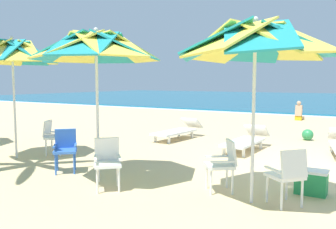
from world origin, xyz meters
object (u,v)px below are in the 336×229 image
object	(u,v)px
beach_umbrella_0	(255,42)
sun_lounger_2	(178,130)
sun_lounger_1	(246,140)
plastic_chair_2	(65,148)
beach_umbrella_1	(96,48)
plastic_chair_4	(53,135)
cooler_box	(311,182)
plastic_chair_1	(223,162)
beach_umbrella_2	(12,54)
beachgoer_seated	(299,114)
plastic_chair_0	(288,173)
beach_ball	(308,135)
plastic_chair_3	(107,160)

from	to	relation	value
beach_umbrella_0	sun_lounger_2	xyz separation A→B (m)	(-3.84, 4.48, -2.11)
sun_lounger_1	plastic_chair_2	bearing A→B (deg)	-121.01
beach_umbrella_1	sun_lounger_1	distance (m)	4.92
plastic_chair_2	plastic_chair_4	distance (m)	1.81
plastic_chair_2	cooler_box	size ratio (longest dim) A/B	1.73
plastic_chair_1	plastic_chair_4	size ratio (longest dim) A/B	1.00
plastic_chair_1	sun_lounger_1	size ratio (longest dim) A/B	0.40
beach_umbrella_0	sun_lounger_1	distance (m)	4.60
beach_umbrella_2	beachgoer_seated	xyz separation A→B (m)	(4.17, 12.19, -2.19)
plastic_chair_0	cooler_box	size ratio (longest dim) A/B	1.73
plastic_chair_0	sun_lounger_2	xyz separation A→B (m)	(-4.33, 4.36, -0.22)
beach_umbrella_1	sun_lounger_2	size ratio (longest dim) A/B	1.27
plastic_chair_2	beach_ball	distance (m)	7.48
plastic_chair_1	plastic_chair_2	distance (m)	3.26
plastic_chair_0	cooler_box	world-z (taller)	plastic_chair_0
plastic_chair_1	beach_umbrella_2	bearing A→B (deg)	-177.75
plastic_chair_2	beachgoer_seated	world-z (taller)	beachgoer_seated
plastic_chair_4	sun_lounger_2	bearing A→B (deg)	67.94
plastic_chair_4	sun_lounger_2	xyz separation A→B (m)	(1.49, 3.69, -0.22)
beach_umbrella_0	beach_ball	world-z (taller)	beach_umbrella_0
beach_umbrella_0	plastic_chair_2	world-z (taller)	beach_umbrella_0
plastic_chair_4	sun_lounger_2	distance (m)	3.99
cooler_box	plastic_chair_3	bearing A→B (deg)	-153.40
beach_umbrella_2	plastic_chair_3	bearing A→B (deg)	-11.18
cooler_box	plastic_chair_2	bearing A→B (deg)	-166.33
plastic_chair_0	plastic_chair_2	distance (m)	4.31
beach_ball	beach_umbrella_0	bearing A→B (deg)	-87.57
beach_ball	beach_umbrella_1	bearing A→B (deg)	-109.91
beach_umbrella_2	plastic_chair_4	world-z (taller)	beach_umbrella_2
plastic_chair_1	beach_umbrella_1	size ratio (longest dim) A/B	0.31
cooler_box	beach_umbrella_0	bearing A→B (deg)	-127.43
beach_umbrella_0	beach_ball	size ratio (longest dim) A/B	7.97
plastic_chair_2	sun_lounger_2	xyz separation A→B (m)	(-0.03, 4.67, -0.22)
beach_ball	beachgoer_seated	world-z (taller)	beachgoer_seated
beach_ball	plastic_chair_0	bearing A→B (deg)	-83.07
beach_umbrella_1	plastic_chair_3	bearing A→B (deg)	-28.18
plastic_chair_4	cooler_box	distance (m)	6.04
plastic_chair_3	cooler_box	size ratio (longest dim) A/B	1.73
plastic_chair_2	beach_umbrella_2	xyz separation A→B (m)	(-1.99, 0.27, 1.98)
beach_umbrella_1	beachgoer_seated	bearing A→B (deg)	85.03
beach_umbrella_1	plastic_chair_3	distance (m)	1.97
plastic_chair_2	cooler_box	world-z (taller)	plastic_chair_2
sun_lounger_1	sun_lounger_2	size ratio (longest dim) A/B	0.99
plastic_chair_0	sun_lounger_1	size ratio (longest dim) A/B	0.40
beach_umbrella_2	plastic_chair_2	bearing A→B (deg)	-7.65
plastic_chair_0	plastic_chair_2	xyz separation A→B (m)	(-4.30, -0.30, 0.00)
plastic_chair_2	cooler_box	bearing A→B (deg)	13.67
beach_umbrella_1	sun_lounger_2	bearing A→B (deg)	102.84
beach_umbrella_0	beach_umbrella_2	bearing A→B (deg)	179.17
beach_umbrella_1	beach_ball	world-z (taller)	beach_umbrella_1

